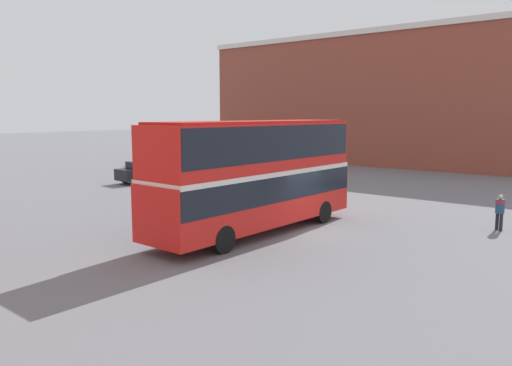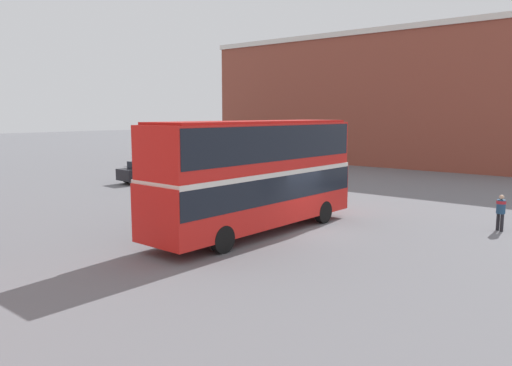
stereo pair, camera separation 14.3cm
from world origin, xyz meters
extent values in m
plane|color=slate|center=(0.00, 0.00, 0.00)|extent=(240.00, 240.00, 0.00)
cube|color=brown|center=(30.77, 11.21, 6.20)|extent=(9.90, 36.38, 12.40)
cube|color=silver|center=(30.77, 11.21, 12.65)|extent=(10.20, 36.68, 0.50)
cube|color=red|center=(-1.64, 1.70, 1.50)|extent=(10.80, 2.82, 2.13)
cube|color=red|center=(-1.64, 1.70, 3.60)|extent=(10.64, 2.74, 2.06)
cube|color=black|center=(-1.64, 1.70, 1.98)|extent=(10.70, 2.85, 1.05)
cube|color=black|center=(-1.64, 1.70, 3.85)|extent=(10.48, 2.76, 1.40)
cube|color=silver|center=(-1.64, 1.70, 2.60)|extent=(10.70, 2.84, 0.20)
cube|color=#B11A15|center=(-1.64, 1.70, 4.68)|extent=(10.15, 2.55, 0.10)
cylinder|color=black|center=(1.82, 2.78, 0.51)|extent=(1.04, 0.32, 1.03)
cylinder|color=black|center=(1.77, 0.47, 0.51)|extent=(1.04, 0.32, 1.03)
cylinder|color=black|center=(-4.84, 2.93, 0.51)|extent=(1.04, 0.32, 1.03)
cylinder|color=black|center=(-4.89, 0.62, 0.51)|extent=(1.04, 0.32, 1.03)
cylinder|color=#232328|center=(5.17, -6.37, 0.38)|extent=(0.14, 0.14, 0.76)
cylinder|color=#232328|center=(5.32, -6.18, 0.38)|extent=(0.14, 0.14, 0.76)
cylinder|color=navy|center=(5.25, -6.27, 1.06)|extent=(0.51, 0.51, 0.60)
cylinder|color=#B2232D|center=(5.25, -6.27, 1.26)|extent=(0.54, 0.54, 0.13)
sphere|color=#D8A884|center=(5.25, -6.27, 1.47)|extent=(0.21, 0.21, 0.21)
cube|color=maroon|center=(4.29, 8.82, 0.66)|extent=(4.08, 2.23, 0.77)
cube|color=black|center=(4.44, 8.84, 1.33)|extent=(2.20, 1.84, 0.58)
cylinder|color=black|center=(3.17, 7.88, 0.32)|extent=(0.66, 0.29, 0.63)
cylinder|color=black|center=(2.99, 9.50, 0.32)|extent=(0.66, 0.29, 0.63)
cylinder|color=black|center=(5.58, 8.15, 0.32)|extent=(0.66, 0.29, 0.63)
cylinder|color=black|center=(5.40, 9.77, 0.32)|extent=(0.66, 0.29, 0.63)
cube|color=black|center=(5.55, 17.85, 0.69)|extent=(4.59, 2.15, 0.81)
cube|color=black|center=(5.37, 17.87, 1.34)|extent=(2.45, 1.78, 0.49)
cylinder|color=black|center=(7.00, 18.51, 0.33)|extent=(0.69, 0.28, 0.67)
cylinder|color=black|center=(6.85, 16.94, 0.33)|extent=(0.69, 0.28, 0.67)
cylinder|color=black|center=(4.25, 18.76, 0.33)|extent=(0.69, 0.28, 0.67)
cylinder|color=black|center=(4.11, 17.19, 0.33)|extent=(0.69, 0.28, 0.67)
camera|label=1|loc=(-17.81, -11.36, 5.02)|focal=35.00mm
camera|label=2|loc=(-17.72, -11.47, 5.02)|focal=35.00mm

